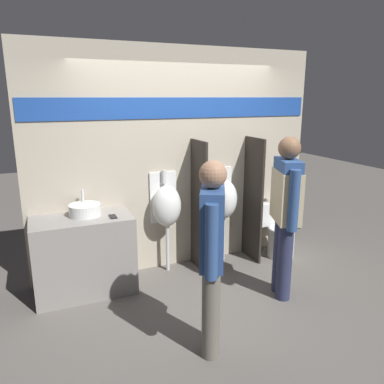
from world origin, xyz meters
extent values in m
plane|color=#5B5651|center=(0.00, 0.00, 0.00)|extent=(16.00, 16.00, 0.00)
cube|color=#B2A893|center=(0.00, 0.60, 1.35)|extent=(3.63, 0.06, 2.70)
cube|color=#1E479E|center=(0.00, 0.56, 1.99)|extent=(3.56, 0.01, 0.24)
cube|color=gray|center=(-1.24, 0.28, 0.43)|extent=(1.05, 0.58, 0.86)
cylinder|color=silver|center=(-1.19, 0.34, 0.93)|extent=(0.34, 0.34, 0.12)
cylinder|color=silver|center=(-1.19, 0.46, 1.06)|extent=(0.03, 0.03, 0.14)
cube|color=black|center=(-0.92, 0.17, 0.87)|extent=(0.07, 0.14, 0.01)
cube|color=#28231E|center=(0.16, 0.35, 0.81)|extent=(0.03, 0.44, 1.62)
cube|color=#28231E|center=(0.94, 0.35, 0.81)|extent=(0.03, 0.44, 1.62)
cylinder|color=silver|center=(-0.22, 0.42, 0.30)|extent=(0.04, 0.04, 0.60)
ellipsoid|color=silver|center=(-0.22, 0.42, 0.84)|extent=(0.36, 0.28, 0.51)
cube|color=silver|center=(-0.22, 0.56, 0.91)|extent=(0.34, 0.02, 0.63)
cylinder|color=silver|center=(-0.22, 0.52, 1.18)|extent=(0.06, 0.06, 0.16)
cylinder|color=silver|center=(0.55, 0.42, 0.30)|extent=(0.04, 0.04, 0.60)
ellipsoid|color=silver|center=(0.55, 0.42, 0.84)|extent=(0.36, 0.28, 0.51)
cube|color=silver|center=(0.55, 0.56, 0.91)|extent=(0.34, 0.02, 0.63)
cylinder|color=silver|center=(0.55, 0.52, 1.18)|extent=(0.06, 0.06, 0.16)
cylinder|color=silver|center=(1.33, 0.22, 0.19)|extent=(0.35, 0.35, 0.38)
torus|color=silver|center=(1.33, 0.22, 0.40)|extent=(0.36, 0.36, 0.04)
cube|color=silver|center=(1.33, 0.48, 0.54)|extent=(0.40, 0.16, 0.31)
cylinder|color=silver|center=(1.33, 0.46, 0.78)|extent=(0.06, 0.06, 0.14)
cylinder|color=#282D4C|center=(0.70, -0.70, 0.42)|extent=(0.16, 0.16, 0.84)
cylinder|color=#282D4C|center=(0.75, -0.54, 0.42)|extent=(0.16, 0.16, 0.84)
cube|color=#2D4C84|center=(0.72, -0.62, 1.17)|extent=(0.34, 0.48, 0.67)
cube|color=#C6B289|center=(0.72, -0.62, 1.12)|extent=(0.37, 0.51, 0.53)
cylinder|color=#2D4C84|center=(0.64, -0.85, 1.14)|extent=(0.11, 0.11, 0.61)
cylinder|color=#2D4C84|center=(0.81, -0.39, 1.14)|extent=(0.11, 0.11, 0.61)
sphere|color=brown|center=(0.72, -0.62, 1.62)|extent=(0.23, 0.23, 0.23)
cylinder|color=#666056|center=(-0.43, -1.23, 0.40)|extent=(0.15, 0.15, 0.80)
cylinder|color=#666056|center=(-0.35, -1.09, 0.40)|extent=(0.15, 0.15, 0.80)
cube|color=#2D4C84|center=(-0.39, -1.16, 1.12)|extent=(0.35, 0.45, 0.63)
cylinder|color=#2D4C84|center=(-0.50, -1.38, 1.08)|extent=(0.10, 0.10, 0.58)
cylinder|color=#2D4C84|center=(-0.28, -0.95, 1.08)|extent=(0.10, 0.10, 0.58)
sphere|color=#A87A5B|center=(-0.39, -1.16, 1.54)|extent=(0.22, 0.22, 0.22)
camera|label=1|loc=(-1.62, -3.67, 2.11)|focal=35.00mm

